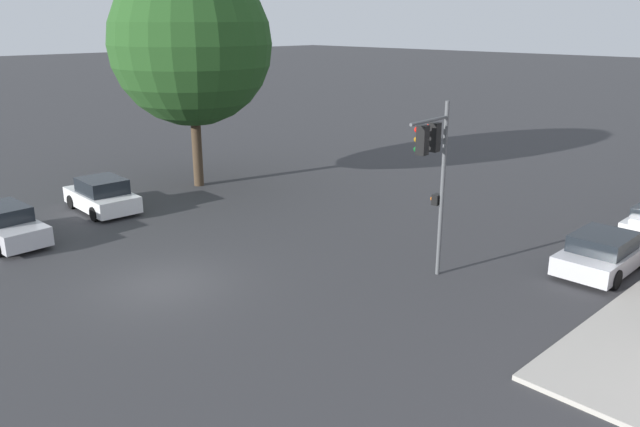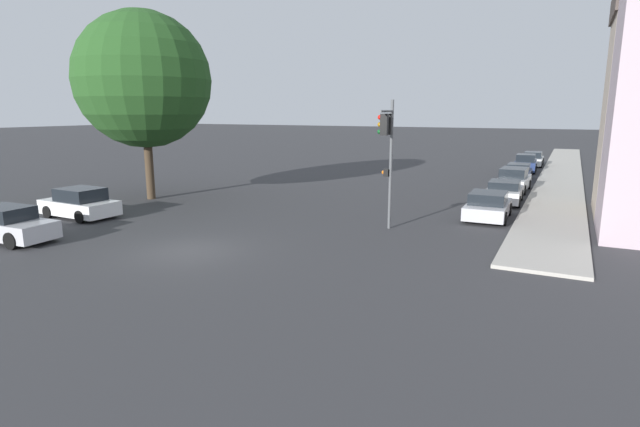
{
  "view_description": "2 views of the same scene",
  "coord_description": "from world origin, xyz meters",
  "px_view_note": "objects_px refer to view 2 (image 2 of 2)",
  "views": [
    {
      "loc": [
        17.02,
        -9.38,
        8.23
      ],
      "look_at": [
        1.45,
        5.8,
        1.5
      ],
      "focal_mm": 35.0,
      "sensor_mm": 36.0,
      "label": 1
    },
    {
      "loc": [
        13.0,
        -14.41,
        5.37
      ],
      "look_at": [
        3.56,
        4.41,
        1.01
      ],
      "focal_mm": 28.0,
      "sensor_mm": 36.0,
      "label": 2
    }
  ],
  "objects_px": {
    "crossing_car_0": "(80,204)",
    "parked_car_1": "(504,192)",
    "crossing_car_1": "(7,225)",
    "street_tree": "(143,80)",
    "parked_car_2": "(513,180)",
    "parked_car_0": "(488,206)",
    "parked_car_4": "(525,164)",
    "parked_car_3": "(518,172)",
    "traffic_signal": "(387,141)",
    "parked_car_5": "(533,159)"
  },
  "relations": [
    {
      "from": "parked_car_3",
      "to": "crossing_car_1",
      "type": "bearing_deg",
      "value": 149.87
    },
    {
      "from": "traffic_signal",
      "to": "crossing_car_0",
      "type": "xyz_separation_m",
      "value": [
        -14.95,
        -4.09,
        -3.36
      ]
    },
    {
      "from": "parked_car_2",
      "to": "parked_car_3",
      "type": "bearing_deg",
      "value": 3.78
    },
    {
      "from": "parked_car_1",
      "to": "parked_car_3",
      "type": "xyz_separation_m",
      "value": [
        -0.24,
        10.99,
        -0.02
      ]
    },
    {
      "from": "parked_car_0",
      "to": "parked_car_2",
      "type": "bearing_deg",
      "value": -2.16
    },
    {
      "from": "crossing_car_1",
      "to": "parked_car_3",
      "type": "relative_size",
      "value": 0.96
    },
    {
      "from": "parked_car_2",
      "to": "parked_car_1",
      "type": "bearing_deg",
      "value": -178.68
    },
    {
      "from": "street_tree",
      "to": "parked_car_4",
      "type": "distance_m",
      "value": 32.41
    },
    {
      "from": "crossing_car_1",
      "to": "parked_car_1",
      "type": "xyz_separation_m",
      "value": [
        17.44,
        18.68,
        -0.06
      ]
    },
    {
      "from": "parked_car_0",
      "to": "parked_car_1",
      "type": "relative_size",
      "value": 1.03
    },
    {
      "from": "street_tree",
      "to": "parked_car_3",
      "type": "relative_size",
      "value": 2.5
    },
    {
      "from": "parked_car_2",
      "to": "parked_car_3",
      "type": "relative_size",
      "value": 1.07
    },
    {
      "from": "street_tree",
      "to": "parked_car_2",
      "type": "bearing_deg",
      "value": 34.05
    },
    {
      "from": "street_tree",
      "to": "crossing_car_1",
      "type": "height_order",
      "value": "street_tree"
    },
    {
      "from": "parked_car_4",
      "to": "parked_car_5",
      "type": "xyz_separation_m",
      "value": [
        0.22,
        5.76,
        -0.08
      ]
    },
    {
      "from": "street_tree",
      "to": "parked_car_2",
      "type": "distance_m",
      "value": 24.65
    },
    {
      "from": "street_tree",
      "to": "crossing_car_0",
      "type": "relative_size",
      "value": 2.69
    },
    {
      "from": "crossing_car_1",
      "to": "crossing_car_0",
      "type": "bearing_deg",
      "value": 104.32
    },
    {
      "from": "crossing_car_1",
      "to": "parked_car_1",
      "type": "height_order",
      "value": "crossing_car_1"
    },
    {
      "from": "crossing_car_1",
      "to": "parked_car_2",
      "type": "relative_size",
      "value": 0.9
    },
    {
      "from": "street_tree",
      "to": "crossing_car_1",
      "type": "distance_m",
      "value": 12.36
    },
    {
      "from": "parked_car_1",
      "to": "parked_car_5",
      "type": "bearing_deg",
      "value": -1.86
    },
    {
      "from": "crossing_car_1",
      "to": "parked_car_2",
      "type": "height_order",
      "value": "parked_car_2"
    },
    {
      "from": "parked_car_5",
      "to": "parked_car_2",
      "type": "bearing_deg",
      "value": 179.5
    },
    {
      "from": "parked_car_4",
      "to": "street_tree",
      "type": "bearing_deg",
      "value": 140.22
    },
    {
      "from": "parked_car_4",
      "to": "parked_car_5",
      "type": "height_order",
      "value": "parked_car_4"
    },
    {
      "from": "crossing_car_1",
      "to": "parked_car_3",
      "type": "xyz_separation_m",
      "value": [
        17.2,
        29.67,
        -0.08
      ]
    },
    {
      "from": "traffic_signal",
      "to": "parked_car_2",
      "type": "distance_m",
      "value": 15.8
    },
    {
      "from": "crossing_car_1",
      "to": "parked_car_5",
      "type": "bearing_deg",
      "value": 64.13
    },
    {
      "from": "crossing_car_1",
      "to": "parked_car_0",
      "type": "xyz_separation_m",
      "value": [
        17.27,
        13.6,
        -0.05
      ]
    },
    {
      "from": "traffic_signal",
      "to": "parked_car_2",
      "type": "bearing_deg",
      "value": -110.01
    },
    {
      "from": "parked_car_4",
      "to": "parked_car_3",
      "type": "bearing_deg",
      "value": 177.61
    },
    {
      "from": "parked_car_0",
      "to": "parked_car_2",
      "type": "height_order",
      "value": "parked_car_2"
    },
    {
      "from": "crossing_car_0",
      "to": "parked_car_1",
      "type": "xyz_separation_m",
      "value": [
        18.86,
        14.08,
        -0.07
      ]
    },
    {
      "from": "crossing_car_1",
      "to": "parked_car_5",
      "type": "distance_m",
      "value": 44.68
    },
    {
      "from": "parked_car_2",
      "to": "parked_car_3",
      "type": "xyz_separation_m",
      "value": [
        -0.25,
        6.05,
        -0.12
      ]
    },
    {
      "from": "parked_car_4",
      "to": "crossing_car_1",
      "type": "bearing_deg",
      "value": 152.13
    },
    {
      "from": "traffic_signal",
      "to": "parked_car_2",
      "type": "height_order",
      "value": "traffic_signal"
    },
    {
      "from": "traffic_signal",
      "to": "parked_car_0",
      "type": "bearing_deg",
      "value": -132.6
    },
    {
      "from": "parked_car_0",
      "to": "parked_car_3",
      "type": "height_order",
      "value": "parked_car_0"
    },
    {
      "from": "street_tree",
      "to": "parked_car_3",
      "type": "xyz_separation_m",
      "value": [
        19.47,
        19.38,
        -6.52
      ]
    },
    {
      "from": "street_tree",
      "to": "parked_car_1",
      "type": "xyz_separation_m",
      "value": [
        19.71,
        8.38,
        -6.5
      ]
    },
    {
      "from": "crossing_car_0",
      "to": "parked_car_0",
      "type": "relative_size",
      "value": 0.99
    },
    {
      "from": "crossing_car_1",
      "to": "parked_car_4",
      "type": "bearing_deg",
      "value": 61.13
    },
    {
      "from": "crossing_car_0",
      "to": "crossing_car_1",
      "type": "relative_size",
      "value": 0.96
    },
    {
      "from": "traffic_signal",
      "to": "crossing_car_1",
      "type": "distance_m",
      "value": 16.43
    },
    {
      "from": "parked_car_0",
      "to": "traffic_signal",
      "type": "bearing_deg",
      "value": 141.59
    },
    {
      "from": "crossing_car_0",
      "to": "parked_car_0",
      "type": "distance_m",
      "value": 20.74
    },
    {
      "from": "crossing_car_0",
      "to": "parked_car_1",
      "type": "distance_m",
      "value": 23.54
    },
    {
      "from": "street_tree",
      "to": "parked_car_1",
      "type": "height_order",
      "value": "street_tree"
    }
  ]
}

